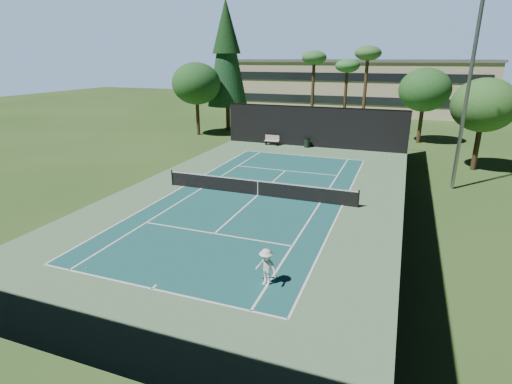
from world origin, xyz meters
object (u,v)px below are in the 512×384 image
(tennis_ball_b, at_px, (223,179))
(tennis_net, at_px, (258,187))
(tennis_ball_a, at_px, (87,268))
(park_bench, at_px, (272,140))
(player, at_px, (266,267))
(tennis_ball_c, at_px, (317,187))
(tennis_ball_d, at_px, (229,177))
(trash_bin, at_px, (307,143))

(tennis_ball_b, bearing_deg, tennis_net, -34.57)
(tennis_ball_a, bearing_deg, park_bench, 91.31)
(tennis_net, xyz_separation_m, player, (4.04, -10.02, 0.22))
(tennis_ball_c, bearing_deg, park_bench, 120.91)
(tennis_ball_a, relative_size, tennis_ball_b, 1.00)
(player, xyz_separation_m, tennis_ball_d, (-7.47, 13.09, -0.74))
(tennis_net, distance_m, park_bench, 15.93)
(tennis_ball_b, relative_size, tennis_ball_c, 0.98)
(trash_bin, bearing_deg, player, -79.99)
(tennis_ball_c, relative_size, park_bench, 0.05)
(tennis_ball_b, distance_m, tennis_ball_d, 0.59)
(tennis_ball_c, xyz_separation_m, trash_bin, (-3.72, 12.43, 0.44))
(tennis_ball_a, bearing_deg, tennis_ball_c, 65.14)
(tennis_ball_b, height_order, park_bench, park_bench)
(tennis_ball_a, relative_size, trash_bin, 0.07)
(tennis_ball_b, relative_size, tennis_ball_d, 0.88)
(tennis_net, xyz_separation_m, park_bench, (-4.11, 15.39, -0.01))
(tennis_ball_c, bearing_deg, tennis_ball_d, -179.94)
(tennis_ball_d, xyz_separation_m, park_bench, (-0.69, 12.33, 0.51))
(tennis_ball_c, bearing_deg, player, -86.59)
(tennis_ball_a, xyz_separation_m, trash_bin, (3.04, 27.02, 0.45))
(player, height_order, tennis_ball_a, player)
(tennis_net, relative_size, player, 8.33)
(player, relative_size, tennis_ball_c, 22.77)
(tennis_ball_d, bearing_deg, player, -60.30)
(park_bench, bearing_deg, player, -72.21)
(tennis_ball_a, xyz_separation_m, tennis_ball_d, (0.08, 14.58, 0.00))
(tennis_ball_b, bearing_deg, player, -58.44)
(tennis_ball_a, distance_m, tennis_ball_d, 14.58)
(trash_bin, bearing_deg, tennis_net, -88.29)
(tennis_ball_a, height_order, tennis_ball_d, tennis_ball_d)
(park_bench, bearing_deg, trash_bin, 1.77)
(tennis_ball_c, height_order, tennis_ball_d, tennis_ball_d)
(tennis_net, xyz_separation_m, tennis_ball_d, (-3.42, 3.07, -0.52))
(tennis_ball_a, distance_m, park_bench, 26.92)
(tennis_ball_d, relative_size, park_bench, 0.05)
(tennis_ball_a, xyz_separation_m, tennis_ball_b, (-0.17, 14.04, 0.00))
(tennis_net, bearing_deg, player, -68.04)
(tennis_ball_d, distance_m, trash_bin, 12.79)
(tennis_ball_c, distance_m, tennis_ball_d, 6.69)
(tennis_ball_b, relative_size, trash_bin, 0.07)
(player, height_order, tennis_ball_c, player)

